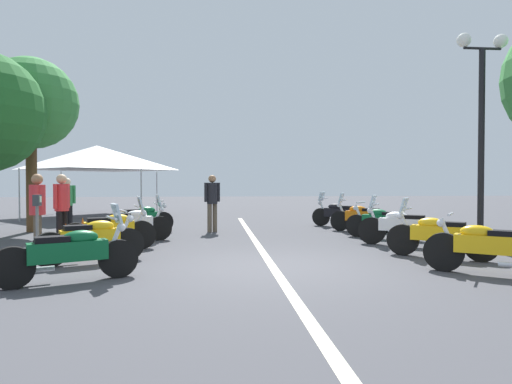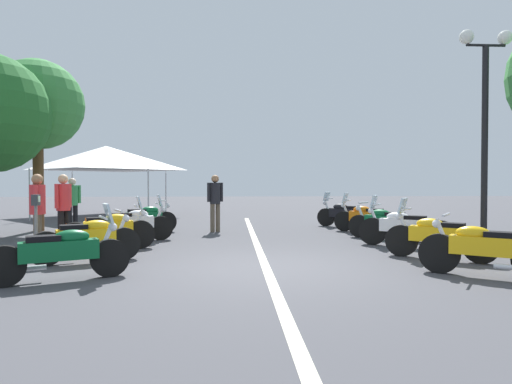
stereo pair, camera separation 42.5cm
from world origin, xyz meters
The scene contains 23 objects.
ground_plane centered at (0.00, 0.00, 0.00)m, with size 80.00×80.00×0.00m, color #424247.
lane_centre_stripe centered at (2.97, 0.00, 0.00)m, with size 15.72×0.16×0.01m, color beige.
motorcycle_left_row_0 centered at (-0.96, 3.24, 0.46)m, with size 1.09×1.96×1.20m.
motorcycle_left_row_1 centered at (0.64, 3.37, 0.46)m, with size 1.06×1.89×1.00m.
motorcycle_left_row_2 centered at (2.20, 3.37, 0.47)m, with size 0.85×2.01×1.22m.
motorcycle_left_row_3 centered at (3.69, 3.21, 0.47)m, with size 0.85×2.11×1.21m.
motorcycle_left_row_4 centered at (5.41, 3.23, 0.46)m, with size 1.07×1.84×1.00m.
motorcycle_right_row_0 centered at (-1.04, -3.44, 0.46)m, with size 1.30×1.74×1.01m.
motorcycle_right_row_1 centered at (0.60, -3.47, 0.47)m, with size 1.40×1.78×1.21m.
motorcycle_right_row_2 centered at (2.30, -3.46, 0.48)m, with size 1.32×1.94×1.22m.
motorcycle_right_row_3 centered at (3.67, -3.52, 0.46)m, with size 1.47×1.76×1.00m.
motorcycle_right_row_4 centered at (5.35, -3.51, 0.46)m, with size 1.17×1.86×1.21m.
motorcycle_right_row_5 centered at (6.88, -3.22, 0.46)m, with size 1.40×1.70×1.20m.
street_lamp_twin_globe centered at (1.83, -5.13, 3.39)m, with size 0.32×1.22×4.98m.
parking_meter centered at (1.15, 4.55, 0.90)m, with size 0.19×0.14×1.29m.
traffic_cone_0 centered at (2.35, 4.40, 0.29)m, with size 0.36×0.36×0.61m.
traffic_cone_1 centered at (4.09, 4.54, 0.29)m, with size 0.36×0.36×0.61m.
bystander_0 centered at (5.71, 1.13, 1.04)m, with size 0.32×0.48×1.76m.
bystander_2 centered at (1.77, 4.78, 1.01)m, with size 0.51×0.32×1.72m.
bystander_3 centered at (5.93, 5.53, 0.98)m, with size 0.38×0.42×1.67m.
bystander_4 centered at (2.92, 4.67, 1.02)m, with size 0.50×0.32×1.73m.
roadside_tree_1 centered at (6.29, 6.71, 3.94)m, with size 2.81×2.81×5.38m.
event_tent centered at (12.58, 6.39, 2.65)m, with size 5.25×5.25×3.20m.
Camera 1 is at (-7.87, 1.03, 1.53)m, focal length 30.79 mm.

